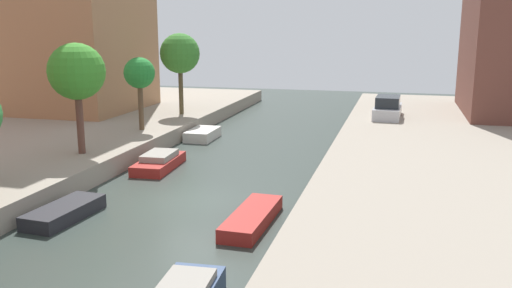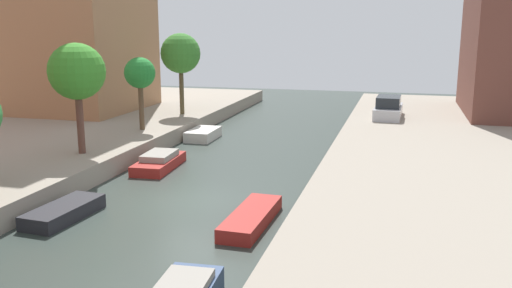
{
  "view_description": "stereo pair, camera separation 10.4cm",
  "coord_description": "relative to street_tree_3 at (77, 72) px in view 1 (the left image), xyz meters",
  "views": [
    {
      "loc": [
        8.43,
        -20.73,
        7.3
      ],
      "look_at": [
        1.39,
        5.8,
        1.34
      ],
      "focal_mm": 38.17,
      "sensor_mm": 36.0,
      "label": 1
    },
    {
      "loc": [
        8.53,
        -20.7,
        7.3
      ],
      "look_at": [
        1.39,
        5.8,
        1.34
      ],
      "focal_mm": 38.17,
      "sensor_mm": 36.0,
      "label": 2
    }
  ],
  "objects": [
    {
      "name": "parked_car",
      "position": [
        14.63,
        15.35,
        -3.45
      ],
      "size": [
        1.95,
        4.68,
        1.53
      ],
      "color": "#B7B7BC",
      "rests_on": "quay_right"
    },
    {
      "name": "moored_boat_left_3",
      "position": [
        3.41,
        1.71,
        -4.73
      ],
      "size": [
        1.89,
        4.09,
        0.84
      ],
      "color": "maroon",
      "rests_on": "ground_plane"
    },
    {
      "name": "moored_boat_right_2",
      "position": [
        10.28,
        -4.98,
        -4.82
      ],
      "size": [
        1.4,
        4.4,
        0.52
      ],
      "color": "maroon",
      "rests_on": "ground_plane"
    },
    {
      "name": "moored_boat_left_2",
      "position": [
        3.11,
        -6.25,
        -4.8
      ],
      "size": [
        1.66,
        3.58,
        0.55
      ],
      "color": "#232328",
      "rests_on": "ground_plane"
    },
    {
      "name": "street_tree_5",
      "position": [
        0.0,
        13.06,
        0.27
      ],
      "size": [
        2.86,
        2.86,
        5.82
      ],
      "color": "brown",
      "rests_on": "quay_left"
    },
    {
      "name": "street_tree_3",
      "position": [
        0.0,
        0.0,
        0.0
      ],
      "size": [
        2.8,
        2.8,
        5.52
      ],
      "color": "brown",
      "rests_on": "quay_left"
    },
    {
      "name": "ground_plane",
      "position": [
        6.96,
        -2.91,
        -5.08
      ],
      "size": [
        84.0,
        84.0,
        0.0
      ],
      "primitive_type": "plane",
      "color": "#2D3833"
    },
    {
      "name": "street_tree_4",
      "position": [
        -0.0,
        6.65,
        -0.65
      ],
      "size": [
        1.89,
        1.89,
        4.46
      ],
      "color": "brown",
      "rests_on": "quay_left"
    },
    {
      "name": "moored_boat_left_4",
      "position": [
        2.98,
        9.4,
        -4.75
      ],
      "size": [
        1.69,
        3.09,
        0.65
      ],
      "color": "beige",
      "rests_on": "ground_plane"
    }
  ]
}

